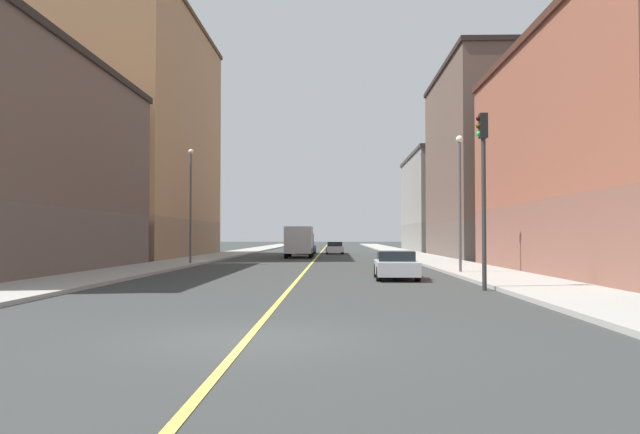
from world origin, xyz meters
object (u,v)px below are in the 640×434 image
building_left_far (452,203)px  car_silver (396,265)px  building_right_midblock (138,136)px  traffic_light_left_near (483,176)px  street_lamp_right_near (191,194)px  building_left_near (636,153)px  car_blue (307,248)px  box_truck (300,241)px  street_lamp_left_near (460,189)px  car_white (335,248)px  building_left_mid (501,163)px

building_left_far → car_silver: (-12.22, -51.80, -5.52)m
building_right_midblock → traffic_light_left_near: (23.67, -34.90, -7.10)m
building_left_far → street_lamp_right_near: 45.69m
building_left_near → car_blue: (-18.08, 37.09, -5.43)m
box_truck → car_silver: bearing=-78.1°
building_left_near → car_blue: building_left_near is taller
street_lamp_left_near → street_lamp_right_near: street_lamp_right_near is taller
building_left_far → car_white: bearing=-141.6°
building_left_mid → car_white: (-15.00, 11.75, -7.89)m
street_lamp_right_near → car_silver: street_lamp_right_near is taller
car_white → car_blue: size_ratio=0.91×
building_right_midblock → street_lamp_left_near: size_ratio=3.76×
building_left_near → street_lamp_left_near: building_left_near is taller
street_lamp_left_near → car_silver: 6.26m
building_left_near → building_right_midblock: building_right_midblock is taller
traffic_light_left_near → car_blue: bearing=100.4°
building_right_midblock → building_left_near: bearing=-38.1°
car_silver → building_left_far: bearing=76.7°
car_silver → car_white: bearing=94.0°
street_lamp_left_near → car_blue: bearing=104.5°
street_lamp_left_near → street_lamp_right_near: bearing=148.4°
building_left_mid → street_lamp_left_near: (-8.62, -24.66, -4.16)m
car_blue → building_left_mid: bearing=-33.3°
car_white → box_truck: (-3.17, -11.79, 0.86)m
street_lamp_right_near → building_right_midblock: bearing=118.8°
street_lamp_right_near → car_white: bearing=70.0°
car_white → car_silver: bearing=-86.0°
building_left_near → car_blue: 41.61m
car_white → street_lamp_left_near: bearing=-80.1°
building_left_far → box_truck: size_ratio=2.99×
traffic_light_left_near → car_blue: 46.79m
building_left_far → car_blue: building_left_far is taller
building_right_midblock → street_lamp_left_near: (24.68, -25.57, -6.83)m
building_right_midblock → building_left_mid: bearing=-1.6°
car_white → traffic_light_left_near: bearing=-83.3°
traffic_light_left_near → street_lamp_right_near: size_ratio=0.83×
street_lamp_right_near → car_white: 28.56m
car_blue → street_lamp_right_near: bearing=-103.9°
building_left_near → car_white: size_ratio=5.72×
building_left_near → street_lamp_left_near: (-8.62, 0.53, -1.72)m
street_lamp_right_near → building_left_mid: bearing=30.9°
building_right_midblock → car_white: (18.30, 10.85, -10.57)m
street_lamp_right_near → car_white: size_ratio=1.86×
street_lamp_right_near → box_truck: (6.51, 14.76, -3.26)m
street_lamp_left_near → car_blue: (-9.46, 36.56, -3.70)m
traffic_light_left_near → car_silver: 7.27m
traffic_light_left_near → street_lamp_left_near: (1.02, 9.34, 0.26)m
building_left_mid → car_white: bearing=141.9°
street_lamp_left_near → car_white: (-6.38, 36.42, -3.73)m
building_left_mid → traffic_light_left_near: bearing=-105.8°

